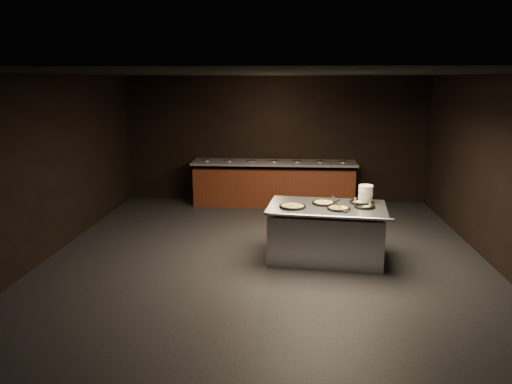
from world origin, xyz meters
TOP-DOWN VIEW (x-y plane):
  - room at (0.00, 0.00)m, footprint 7.02×8.02m
  - salad_bar at (0.00, 3.56)m, footprint 3.70×0.83m
  - serving_counter at (0.95, 0.06)m, footprint 1.94×1.36m
  - plate_stack at (1.59, 0.36)m, footprint 0.23×0.23m
  - pan_veggie_whole at (0.41, -0.07)m, footprint 0.41×0.41m
  - pan_cheese_whole at (0.91, 0.18)m, footprint 0.36×0.36m
  - pan_cheese_slices_a at (1.52, 0.28)m, footprint 0.38×0.38m
  - pan_cheese_slices_b at (1.12, -0.15)m, footprint 0.36×0.36m
  - pan_veggie_slices at (1.53, 0.01)m, footprint 0.33×0.33m
  - server_left at (1.05, 0.05)m, footprint 0.23×0.28m
  - server_right at (1.09, -0.19)m, footprint 0.28×0.29m

SIDE VIEW (x-z plane):
  - serving_counter at x=0.95m, z-range -0.02..0.86m
  - salad_bar at x=0.00m, z-range -0.15..1.03m
  - pan_cheese_slices_a at x=1.52m, z-range 0.87..0.91m
  - pan_veggie_slices at x=1.53m, z-range 0.87..0.91m
  - pan_cheese_slices_b at x=1.12m, z-range 0.87..0.91m
  - pan_cheese_whole at x=0.91m, z-range 0.87..0.91m
  - pan_veggie_whole at x=0.41m, z-range 0.87..0.91m
  - server_left at x=1.05m, z-range 0.87..1.03m
  - server_right at x=1.09m, z-range 0.87..1.05m
  - plate_stack at x=1.59m, z-range 0.87..1.15m
  - room at x=0.00m, z-range -0.01..2.91m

